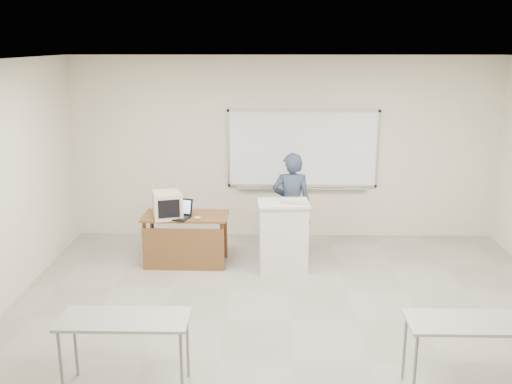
{
  "coord_description": "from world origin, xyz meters",
  "views": [
    {
      "loc": [
        -0.29,
        -5.26,
        3.19
      ],
      "look_at": [
        -0.43,
        2.2,
        1.23
      ],
      "focal_mm": 40.0,
      "sensor_mm": 36.0,
      "label": 1
    }
  ],
  "objects_px": {
    "whiteboard": "(303,150)",
    "keyboard": "(295,204)",
    "presenter": "(291,205)",
    "laptop": "(177,213)",
    "podium": "(283,235)",
    "crt_monitor": "(167,205)",
    "mouse": "(197,218)",
    "instructor_desk": "(185,233)"
  },
  "relations": [
    {
      "from": "whiteboard",
      "to": "keyboard",
      "type": "relative_size",
      "value": 6.13
    },
    {
      "from": "presenter",
      "to": "laptop",
      "type": "bearing_deg",
      "value": 17.91
    },
    {
      "from": "podium",
      "to": "keyboard",
      "type": "distance_m",
      "value": 0.55
    },
    {
      "from": "crt_monitor",
      "to": "keyboard",
      "type": "relative_size",
      "value": 1.11
    },
    {
      "from": "whiteboard",
      "to": "presenter",
      "type": "distance_m",
      "value": 1.15
    },
    {
      "from": "laptop",
      "to": "mouse",
      "type": "distance_m",
      "value": 0.31
    },
    {
      "from": "whiteboard",
      "to": "podium",
      "type": "bearing_deg",
      "value": -103.41
    },
    {
      "from": "crt_monitor",
      "to": "keyboard",
      "type": "distance_m",
      "value": 1.84
    },
    {
      "from": "mouse",
      "to": "crt_monitor",
      "type": "bearing_deg",
      "value": -178.93
    },
    {
      "from": "whiteboard",
      "to": "keyboard",
      "type": "xyz_separation_m",
      "value": [
        -0.2,
        -1.59,
        -0.46
      ]
    },
    {
      "from": "instructor_desk",
      "to": "mouse",
      "type": "relative_size",
      "value": 12.36
    },
    {
      "from": "crt_monitor",
      "to": "laptop",
      "type": "bearing_deg",
      "value": -25.47
    },
    {
      "from": "mouse",
      "to": "keyboard",
      "type": "xyz_separation_m",
      "value": [
        1.38,
        -0.1,
        0.25
      ]
    },
    {
      "from": "whiteboard",
      "to": "podium",
      "type": "xyz_separation_m",
      "value": [
        -0.35,
        -1.47,
        -0.98
      ]
    },
    {
      "from": "crt_monitor",
      "to": "mouse",
      "type": "xyz_separation_m",
      "value": [
        0.45,
        -0.1,
        -0.16
      ]
    },
    {
      "from": "keyboard",
      "to": "mouse",
      "type": "bearing_deg",
      "value": -175.3
    },
    {
      "from": "keyboard",
      "to": "presenter",
      "type": "xyz_separation_m",
      "value": [
        -0.01,
        0.69,
        -0.21
      ]
    },
    {
      "from": "crt_monitor",
      "to": "whiteboard",
      "type": "bearing_deg",
      "value": 18.32
    },
    {
      "from": "podium",
      "to": "crt_monitor",
      "type": "bearing_deg",
      "value": 173.75
    },
    {
      "from": "presenter",
      "to": "podium",
      "type": "bearing_deg",
      "value": 77.19
    },
    {
      "from": "instructor_desk",
      "to": "crt_monitor",
      "type": "distance_m",
      "value": 0.49
    },
    {
      "from": "laptop",
      "to": "mouse",
      "type": "bearing_deg",
      "value": 3.92
    },
    {
      "from": "podium",
      "to": "crt_monitor",
      "type": "distance_m",
      "value": 1.73
    },
    {
      "from": "whiteboard",
      "to": "keyboard",
      "type": "height_order",
      "value": "whiteboard"
    },
    {
      "from": "podium",
      "to": "keyboard",
      "type": "xyz_separation_m",
      "value": [
        0.15,
        -0.12,
        0.51
      ]
    },
    {
      "from": "keyboard",
      "to": "presenter",
      "type": "height_order",
      "value": "presenter"
    },
    {
      "from": "instructor_desk",
      "to": "mouse",
      "type": "xyz_separation_m",
      "value": [
        0.2,
        -0.09,
        0.26
      ]
    },
    {
      "from": "instructor_desk",
      "to": "keyboard",
      "type": "relative_size",
      "value": 3.05
    },
    {
      "from": "podium",
      "to": "instructor_desk",
      "type": "bearing_deg",
      "value": 173.66
    },
    {
      "from": "whiteboard",
      "to": "presenter",
      "type": "bearing_deg",
      "value": -103.27
    },
    {
      "from": "laptop",
      "to": "crt_monitor",
      "type": "bearing_deg",
      "value": -171.08
    },
    {
      "from": "instructor_desk",
      "to": "keyboard",
      "type": "bearing_deg",
      "value": -5.99
    },
    {
      "from": "crt_monitor",
      "to": "keyboard",
      "type": "height_order",
      "value": "crt_monitor"
    },
    {
      "from": "whiteboard",
      "to": "crt_monitor",
      "type": "height_order",
      "value": "whiteboard"
    },
    {
      "from": "podium",
      "to": "laptop",
      "type": "height_order",
      "value": "laptop"
    },
    {
      "from": "instructor_desk",
      "to": "presenter",
      "type": "xyz_separation_m",
      "value": [
        1.56,
        0.5,
        0.29
      ]
    },
    {
      "from": "laptop",
      "to": "presenter",
      "type": "relative_size",
      "value": 0.22
    },
    {
      "from": "whiteboard",
      "to": "crt_monitor",
      "type": "distance_m",
      "value": 2.52
    },
    {
      "from": "crt_monitor",
      "to": "mouse",
      "type": "bearing_deg",
      "value": -28.83
    },
    {
      "from": "whiteboard",
      "to": "instructor_desk",
      "type": "xyz_separation_m",
      "value": [
        -1.78,
        -1.4,
        -0.97
      ]
    },
    {
      "from": "whiteboard",
      "to": "laptop",
      "type": "relative_size",
      "value": 7.13
    },
    {
      "from": "whiteboard",
      "to": "instructor_desk",
      "type": "distance_m",
      "value": 2.46
    }
  ]
}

